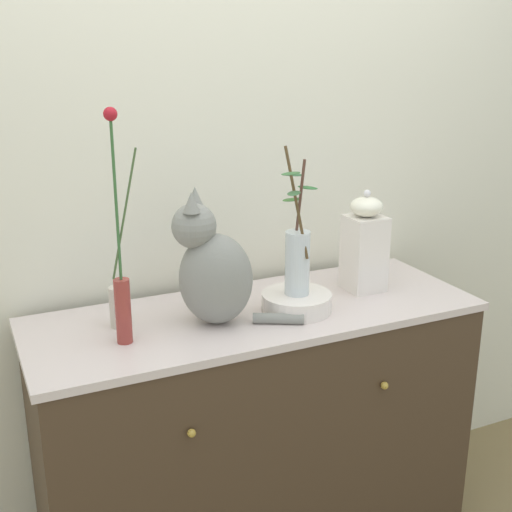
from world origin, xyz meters
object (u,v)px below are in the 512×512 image
Objects in this scene: sideboard at (256,439)px; bowl_porcelain at (297,302)px; cat_sitting at (212,269)px; candle_pillar at (118,307)px; vase_slim_green at (122,284)px; vase_glass_clear at (297,256)px; jar_lidded_porcelain at (365,245)px.

bowl_porcelain reaches higher than sideboard.
candle_pillar is (-0.27, 0.09, -0.11)m from cat_sitting.
bowl_porcelain is at bearing 0.30° from vase_slim_green.
bowl_porcelain is 1.62× the size of candle_pillar.
vase_slim_green is 0.16m from candle_pillar.
sideboard is 3.50× the size of cat_sitting.
bowl_porcelain is 0.55m from candle_pillar.
vase_glass_clear is at bearing -11.76° from candle_pillar.
sideboard is at bearing 155.16° from bowl_porcelain.
candle_pillar is at bearing 177.58° from jar_lidded_porcelain.
sideboard is 2.19× the size of vase_slim_green.
bowl_porcelain is at bearing -17.10° from vase_glass_clear.
cat_sitting is 0.30m from candle_pillar.
sideboard is 0.77m from vase_slim_green.
vase_glass_clear is 1.33× the size of jar_lidded_porcelain.
vase_glass_clear is (0.55, 0.00, 0.00)m from vase_slim_green.
sideboard is 0.68m from candle_pillar.
cat_sitting is at bearing -168.96° from sideboard.
bowl_porcelain is at bearing -165.49° from jar_lidded_porcelain.
bowl_porcelain is (0.12, -0.05, 0.49)m from sideboard.
cat_sitting is at bearing 5.39° from vase_slim_green.
bowl_porcelain is at bearing -4.89° from cat_sitting.
vase_slim_green reaches higher than bowl_porcelain.
bowl_porcelain is 0.64× the size of jar_lidded_porcelain.
vase_slim_green is (-0.28, -0.03, 0.00)m from cat_sitting.
cat_sitting reaches higher than sideboard.
sideboard is 0.66m from vase_glass_clear.
jar_lidded_porcelain is (0.41, 0.02, 0.62)m from sideboard.
vase_slim_green reaches higher than cat_sitting.
vase_glass_clear reaches higher than jar_lidded_porcelain.
cat_sitting is at bearing 175.14° from vase_glass_clear.
vase_glass_clear is 0.31m from jar_lidded_porcelain.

